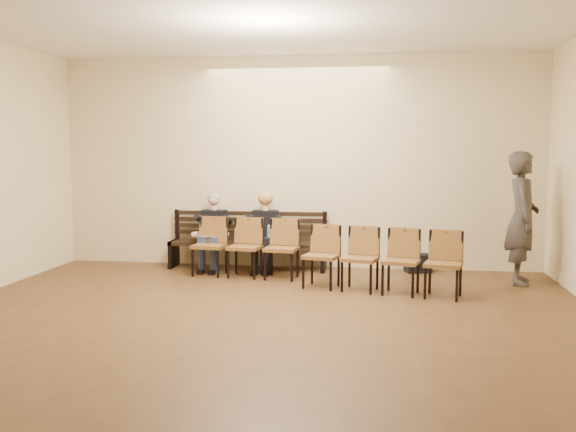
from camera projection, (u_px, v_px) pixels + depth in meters
name	position (u px, v px, depth m)	size (l,w,h in m)	color
ground	(229.00, 364.00, 5.92)	(10.00, 10.00, 0.00)	brown
room_walls	(245.00, 93.00, 6.43)	(8.02, 10.01, 3.51)	beige
bench	(247.00, 255.00, 10.58)	(2.60, 0.90, 0.45)	black
seated_man	(213.00, 234.00, 10.50)	(0.49, 0.68, 1.19)	black
seated_woman	(264.00, 235.00, 10.38)	(0.50, 0.69, 1.16)	black
laptop	(207.00, 237.00, 10.29)	(0.34, 0.26, 0.24)	silver
water_bottle	(269.00, 239.00, 10.13)	(0.06, 0.06, 0.21)	silver
bag	(418.00, 263.00, 10.30)	(0.39, 0.27, 0.29)	black
passerby	(522.00, 208.00, 9.31)	(0.82, 0.54, 2.24)	#39342E
chair_row_front	(245.00, 247.00, 9.89)	(1.65, 0.50, 0.92)	brown
chair_row_back	(380.00, 260.00, 8.82)	(2.18, 0.49, 0.90)	brown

